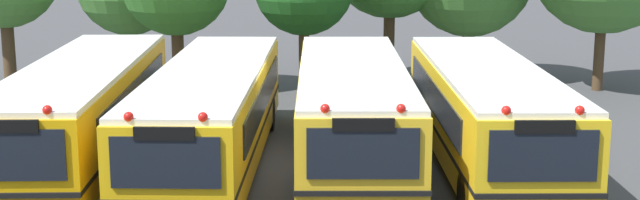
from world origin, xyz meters
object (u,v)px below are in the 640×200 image
school_bus_1 (210,112)px  school_bus_3 (485,111)px  school_bus_0 (81,109)px  school_bus_2 (351,110)px

school_bus_1 → school_bus_3: school_bus_3 is taller
school_bus_0 → school_bus_2: school_bus_2 is taller
school_bus_0 → school_bus_1: size_ratio=0.98×
school_bus_1 → school_bus_3: (6.56, 0.01, 0.02)m
school_bus_1 → school_bus_3: size_ratio=1.07×
school_bus_1 → school_bus_2: size_ratio=1.08×
school_bus_3 → school_bus_2: bearing=-2.5°
school_bus_3 → school_bus_1: bearing=-0.5°
school_bus_0 → school_bus_3: 9.72m
school_bus_0 → school_bus_2: 6.53m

